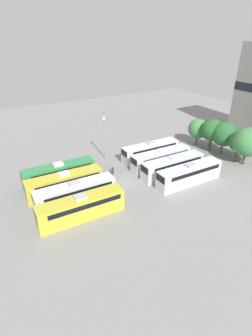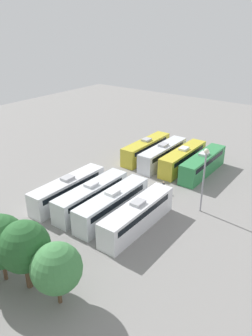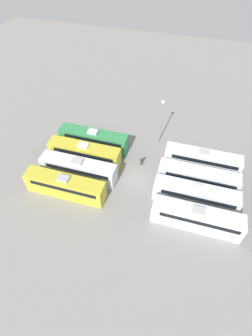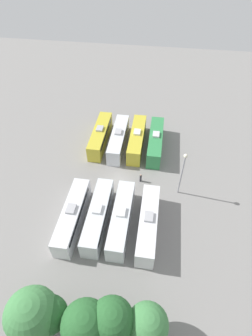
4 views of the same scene
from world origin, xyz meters
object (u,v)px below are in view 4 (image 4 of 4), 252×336
(bus_0, at_px, (155,141))
(tree_4, at_px, (32,314))
(bus_2, at_px, (118,139))
(tree_3, at_px, (49,315))
(tree_0, at_px, (148,324))
(bus_7, at_px, (72,216))
(light_pole, at_px, (183,168))
(tree_2, at_px, (85,325))
(bus_1, at_px, (137,139))
(bus_6, at_px, (98,216))
(bus_5, at_px, (121,218))
(tree_1, at_px, (112,320))
(worker_person, at_px, (141,178))
(bus_4, at_px, (148,223))
(bus_3, at_px, (100,135))

(bus_0, relative_size, tree_4, 1.63)
(bus_2, height_order, tree_3, tree_3)
(tree_0, bearing_deg, bus_7, -46.89)
(light_pole, height_order, tree_2, light_pole)
(bus_1, relative_size, bus_6, 1.00)
(bus_5, bearing_deg, bus_0, -101.56)
(tree_1, xyz_separation_m, tree_3, (6.31, 0.34, -0.40))
(bus_2, bearing_deg, tree_2, 93.81)
(bus_7, distance_m, light_pole, 17.37)
(tree_2, height_order, tree_3, tree_2)
(bus_1, xyz_separation_m, tree_3, (5.16, 31.50, 2.23))
(bus_5, relative_size, tree_1, 1.75)
(bus_2, height_order, bus_7, same)
(bus_6, distance_m, worker_person, 10.33)
(bus_6, height_order, tree_2, tree_2)
(tree_1, height_order, tree_4, tree_4)
(bus_0, xyz_separation_m, tree_3, (8.65, 31.32, 2.23))
(tree_0, xyz_separation_m, tree_1, (3.52, 0.33, 0.70))
(bus_2, bearing_deg, light_pole, 138.80)
(bus_7, xyz_separation_m, tree_4, (-0.28, 13.48, 2.70))
(bus_5, relative_size, bus_7, 1.00)
(tree_3, height_order, tree_4, tree_4)
(bus_2, relative_size, bus_5, 1.00)
(bus_0, relative_size, light_pole, 1.39)
(bus_1, height_order, bus_5, same)
(bus_4, relative_size, tree_3, 1.97)
(tree_2, bearing_deg, bus_3, -79.93)
(bus_0, distance_m, bus_7, 20.98)
(bus_0, height_order, bus_2, same)
(bus_3, distance_m, bus_6, 18.17)
(bus_1, relative_size, bus_5, 1.00)
(tree_2, xyz_separation_m, tree_4, (5.41, -0.08, 0.23))
(bus_1, bearing_deg, tree_4, 78.01)
(tree_2, bearing_deg, tree_0, -170.01)
(bus_2, distance_m, tree_0, 31.50)
(tree_2, height_order, tree_4, tree_4)
(bus_3, bearing_deg, tree_0, 110.74)
(bus_3, height_order, tree_1, tree_1)
(tree_4, bearing_deg, bus_2, -96.04)
(bus_0, bearing_deg, tree_4, 72.05)
(tree_3, bearing_deg, bus_3, -86.64)
(bus_0, bearing_deg, light_pole, 113.46)
(bus_5, relative_size, tree_4, 1.63)
(bus_5, xyz_separation_m, tree_0, (-4.78, 13.03, 1.94))
(tree_0, relative_size, tree_3, 0.99)
(tree_0, bearing_deg, bus_1, -81.39)
(bus_0, bearing_deg, bus_7, 59.88)
(worker_person, bearing_deg, bus_0, -101.55)
(bus_3, xyz_separation_m, bus_4, (-10.71, 18.06, 0.00))
(bus_1, distance_m, bus_5, 17.80)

